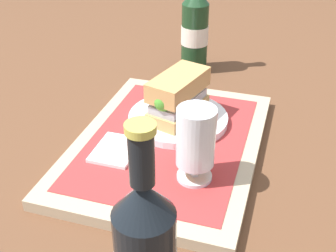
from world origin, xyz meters
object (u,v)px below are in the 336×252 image
object	(u,v)px
beer_glass	(196,142)
second_bottle	(195,29)
sandwich	(178,96)
plate	(178,119)

from	to	relation	value
beer_glass	second_bottle	distance (m)	0.46
beer_glass	second_bottle	xyz separation A→B (m)	(-0.44, -0.11, 0.02)
sandwich	plate	bearing A→B (deg)	180.00
sandwich	beer_glass	size ratio (longest dim) A/B	1.14
plate	beer_glass	distance (m)	0.18
beer_glass	second_bottle	size ratio (longest dim) A/B	0.47
sandwich	second_bottle	bearing A→B (deg)	-156.43
plate	second_bottle	distance (m)	0.30
sandwich	second_bottle	size ratio (longest dim) A/B	0.53
second_bottle	beer_glass	bearing A→B (deg)	14.48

